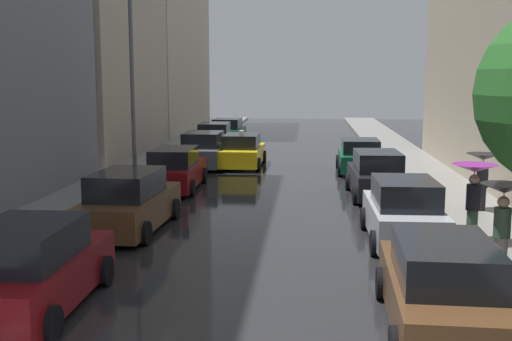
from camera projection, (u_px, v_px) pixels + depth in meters
The scene contains 19 objects.
ground_plane at pixel (280, 169), 30.43m from camera, with size 28.00×72.00×0.04m, color #242427.
sidewalk_left at pixel (148, 165), 30.96m from camera, with size 3.00×72.00×0.15m, color gray.
sidewalk_right at pixel (416, 168), 29.88m from camera, with size 3.00×72.00×0.15m, color gray.
building_left_mid at pixel (87, 40), 34.99m from camera, with size 6.00×13.30×12.81m, color #9E9384.
parked_car_left_nearest at pixel (30, 270), 11.84m from camera, with size 2.16×4.43×1.72m.
parked_car_left_second at pixel (129, 203), 18.02m from camera, with size 2.21×4.75×1.75m.
parked_car_left_third at pixel (175, 170), 24.60m from camera, with size 2.06×4.72×1.65m.
parked_car_left_fourth at pixel (204, 151), 30.62m from camera, with size 2.20×4.38×1.74m.
parked_car_left_fifth at pixel (215, 140), 35.79m from camera, with size 2.12×4.25×1.80m.
parked_car_left_sixth at pixel (228, 132), 41.75m from camera, with size 2.20×4.59×1.65m.
parked_car_right_nearest at pixel (442, 289), 10.84m from camera, with size 2.14×4.62×1.67m.
parked_car_right_second at pixel (404, 213), 16.71m from camera, with size 2.01×4.16×1.73m.
parked_car_right_third at pixel (377, 176), 22.99m from camera, with size 2.09×4.34×1.71m.
parked_car_right_fourth at pixel (360, 157), 28.99m from camera, with size 2.13×4.06×1.55m.
taxi_midroad at pixel (242, 151), 30.77m from camera, with size 2.14×4.39×1.81m.
pedestrian_foreground at pixel (474, 183), 16.09m from camera, with size 1.16×1.16×2.04m.
pedestrian_near_tree at pixel (483, 168), 19.95m from camera, with size 1.06×1.06×1.83m.
pedestrian_by_kerb at pixel (503, 209), 13.47m from camera, with size 1.00×1.00×1.99m.
lamp_post_left at pixel (132, 72), 24.60m from camera, with size 0.60×0.28×7.75m.
Camera 1 is at (1.39, -6.10, 4.40)m, focal length 44.14 mm.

